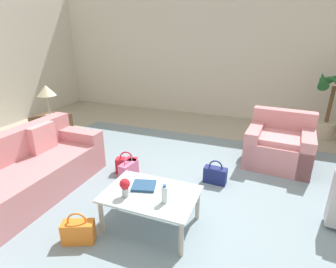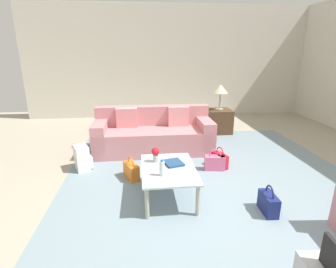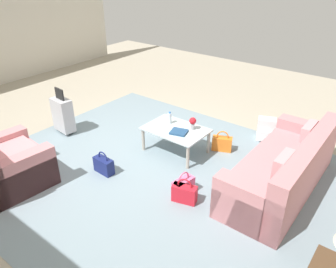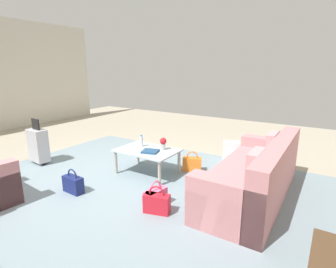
{
  "view_description": "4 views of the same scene",
  "coord_description": "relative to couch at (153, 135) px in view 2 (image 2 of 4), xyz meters",
  "views": [
    {
      "loc": [
        0.64,
        -2.65,
        2.0
      ],
      "look_at": [
        -0.46,
        0.16,
        0.85
      ],
      "focal_mm": 28.0,
      "sensor_mm": 36.0,
      "label": 1
    },
    {
      "loc": [
        2.64,
        -0.83,
        1.84
      ],
      "look_at": [
        -0.74,
        -0.47,
        0.77
      ],
      "focal_mm": 28.0,
      "sensor_mm": 36.0,
      "label": 2
    },
    {
      "loc": [
        -3.15,
        3.24,
        2.83
      ],
      "look_at": [
        -0.99,
        0.46,
        0.93
      ],
      "focal_mm": 35.0,
      "sensor_mm": 36.0,
      "label": 3
    },
    {
      "loc": [
        -2.93,
        2.82,
        1.74
      ],
      "look_at": [
        -0.84,
        -0.46,
        0.76
      ],
      "focal_mm": 28.0,
      "sensor_mm": 36.0,
      "label": 4
    }
  ],
  "objects": [
    {
      "name": "backpack_white",
      "position": [
        0.78,
        -1.19,
        -0.1
      ],
      "size": [
        0.35,
        0.33,
        0.4
      ],
      "color": "white",
      "rests_on": "ground"
    },
    {
      "name": "handbag_pink",
      "position": [
        1.03,
        0.94,
        -0.17
      ],
      "size": [
        0.18,
        0.34,
        0.36
      ],
      "color": "pink",
      "rests_on": "ground"
    },
    {
      "name": "wall_left",
      "position": [
        -2.87,
        0.6,
        1.25
      ],
      "size": [
        0.12,
        8.0,
        3.1
      ],
      "primitive_type": "cube",
      "color": "beige",
      "rests_on": "ground"
    },
    {
      "name": "water_bottle",
      "position": [
        1.99,
        -0.0,
        0.22
      ],
      "size": [
        0.06,
        0.06,
        0.2
      ],
      "color": "silver",
      "rests_on": "coffee_table"
    },
    {
      "name": "table_lamp",
      "position": [
        -1.01,
        1.6,
        0.71
      ],
      "size": [
        0.34,
        0.34,
        0.58
      ],
      "color": "#ADA899",
      "rests_on": "side_table"
    },
    {
      "name": "side_table",
      "position": [
        -1.01,
        1.6,
        -0.02
      ],
      "size": [
        0.55,
        0.55,
        0.55
      ],
      "primitive_type": "cube",
      "color": "#513823",
      "rests_on": "ground"
    },
    {
      "name": "couch",
      "position": [
        0.0,
        0.0,
        0.0
      ],
      "size": [
        0.86,
        2.21,
        0.83
      ],
      "color": "#C67F84",
      "rests_on": "ground"
    },
    {
      "name": "flower_vase",
      "position": [
        1.57,
        -0.05,
        0.25
      ],
      "size": [
        0.11,
        0.11,
        0.21
      ],
      "color": "#B2B7BC",
      "rests_on": "coffee_table"
    },
    {
      "name": "handbag_red",
      "position": [
        0.94,
        1.04,
        -0.17
      ],
      "size": [
        0.35,
        0.22,
        0.36
      ],
      "color": "red",
      "rests_on": "ground"
    },
    {
      "name": "handbag_navy",
      "position": [
        2.26,
        1.24,
        -0.17
      ],
      "size": [
        0.33,
        0.15,
        0.36
      ],
      "color": "navy",
      "rests_on": "ground"
    },
    {
      "name": "coffee_table",
      "position": [
        1.79,
        0.1,
        0.07
      ],
      "size": [
        0.99,
        0.69,
        0.42
      ],
      "color": "silver",
      "rests_on": "ground"
    },
    {
      "name": "handbag_orange",
      "position": [
        1.2,
        -0.4,
        -0.17
      ],
      "size": [
        0.35,
        0.26,
        0.36
      ],
      "color": "orange",
      "rests_on": "ground"
    },
    {
      "name": "area_rug",
      "position": [
        1.59,
        0.8,
        -0.29
      ],
      "size": [
        5.2,
        4.4,
        0.01
      ],
      "primitive_type": "cube",
      "color": "gray",
      "rests_on": "ground"
    },
    {
      "name": "coffee_table_book",
      "position": [
        1.67,
        0.18,
        0.14
      ],
      "size": [
        0.3,
        0.28,
        0.03
      ],
      "primitive_type": "cube",
      "rotation": [
        0.0,
        0.0,
        0.28
      ],
      "color": "navy",
      "rests_on": "coffee_table"
    },
    {
      "name": "ground_plane",
      "position": [
        2.19,
        0.6,
        -0.3
      ],
      "size": [
        12.0,
        12.0,
        0.0
      ],
      "primitive_type": "plane",
      "color": "#A89E89"
    }
  ]
}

